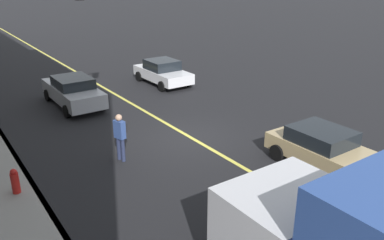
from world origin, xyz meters
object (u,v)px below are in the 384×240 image
(car_silver, at_px, (73,91))
(pedestrian_with_backpack, at_px, (120,134))
(car_tan, at_px, (323,148))
(car_white, at_px, (163,72))
(fire_hydrant, at_px, (15,183))
(traffic_light_mast, at_px, (18,25))

(car_silver, xyz_separation_m, pedestrian_with_backpack, (-6.99, 0.69, 0.26))
(car_tan, height_order, pedestrian_with_backpack, pedestrian_with_backpack)
(car_white, bearing_deg, car_tan, 175.27)
(car_silver, height_order, pedestrian_with_backpack, pedestrian_with_backpack)
(car_silver, bearing_deg, fire_hydrant, 149.76)
(car_silver, xyz_separation_m, traffic_light_mast, (-2.14, 2.52, 3.64))
(traffic_light_mast, distance_m, fire_hydrant, 6.87)
(car_white, height_order, pedestrian_with_backpack, pedestrian_with_backpack)
(pedestrian_with_backpack, bearing_deg, car_tan, -129.15)
(car_tan, height_order, car_white, car_white)
(pedestrian_with_backpack, xyz_separation_m, fire_hydrant, (-0.46, 3.66, -0.57))
(car_tan, distance_m, traffic_light_mast, 12.37)
(car_silver, relative_size, traffic_light_mast, 0.73)
(traffic_light_mast, bearing_deg, car_tan, -141.90)
(car_white, bearing_deg, traffic_light_mast, 110.57)
(car_silver, relative_size, car_white, 1.12)
(car_silver, bearing_deg, traffic_light_mast, 130.28)
(car_tan, height_order, fire_hydrant, car_tan)
(car_silver, xyz_separation_m, fire_hydrant, (-7.46, 4.35, -0.30))
(car_tan, distance_m, car_silver, 12.39)
(car_white, xyz_separation_m, traffic_light_mast, (-3.12, 8.32, 3.68))
(car_tan, relative_size, car_white, 0.92)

